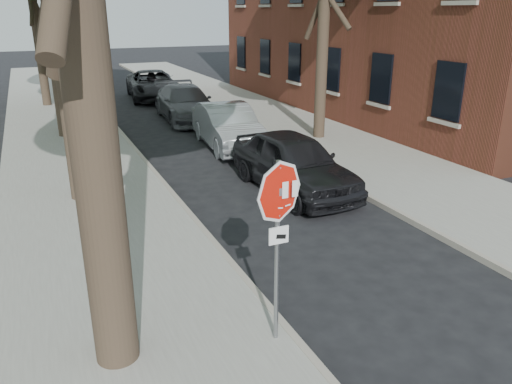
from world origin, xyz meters
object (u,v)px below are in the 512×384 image
(car_a, at_px, (294,163))
(car_d, at_px, (153,85))
(car_b, at_px, (228,126))
(stop_sign, at_px, (278,219))
(car_c, at_px, (185,103))

(car_a, relative_size, car_d, 0.85)
(car_a, bearing_deg, car_b, 86.76)
(stop_sign, bearing_deg, car_a, 59.74)
(stop_sign, distance_m, car_d, 21.58)
(stop_sign, bearing_deg, car_b, 72.35)
(car_a, relative_size, car_b, 1.00)
(stop_sign, bearing_deg, car_c, 77.90)
(car_a, xyz_separation_m, car_d, (0.03, 15.69, -0.03))
(stop_sign, relative_size, car_d, 0.49)
(car_b, relative_size, car_c, 0.90)
(stop_sign, xyz_separation_m, car_b, (3.30, 10.37, -1.21))
(stop_sign, xyz_separation_m, car_d, (3.30, 21.29, -1.21))
(car_b, distance_m, car_c, 5.02)
(car_a, distance_m, car_b, 4.77)
(car_b, xyz_separation_m, car_d, (0.00, 10.92, -0.00))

